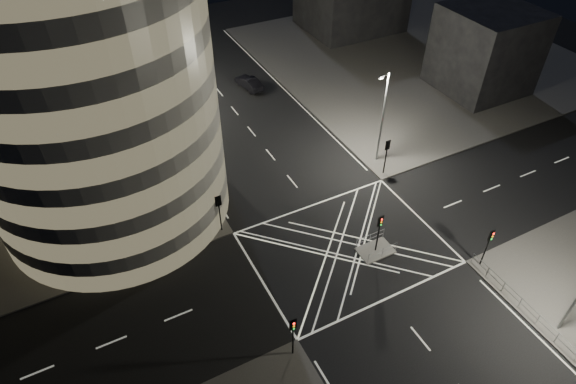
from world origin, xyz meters
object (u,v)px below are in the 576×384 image
central_island (375,250)px  traffic_signal_fr (387,151)px  traffic_signal_island (379,227)px  street_lamp_left_near (188,152)px  sedan (249,83)px  traffic_signal_fl (219,207)px  street_lamp_left_far (137,68)px  traffic_signal_nr (489,241)px  traffic_signal_nl (293,331)px  street_lamp_right_far (382,116)px

central_island → traffic_signal_fr: bearing=50.7°
traffic_signal_island → street_lamp_left_near: street_lamp_left_near is taller
street_lamp_left_near → sedan: street_lamp_left_near is taller
traffic_signal_fl → street_lamp_left_far: bearing=91.6°
central_island → traffic_signal_fl: (-10.80, 8.30, 2.84)m
traffic_signal_fr → sedan: size_ratio=0.88×
traffic_signal_nr → street_lamp_left_far: (-18.24, 36.80, 2.63)m
traffic_signal_island → traffic_signal_nr: bearing=-37.9°
traffic_signal_nl → street_lamp_left_near: size_ratio=0.40×
traffic_signal_nr → traffic_signal_island: (-6.80, 5.30, 0.00)m
traffic_signal_fl → traffic_signal_nl: same height
traffic_signal_fl → central_island: bearing=-37.5°
street_lamp_left_near → street_lamp_right_far: same height
central_island → traffic_signal_nr: traffic_signal_nr is taller
traffic_signal_nl → traffic_signal_island: size_ratio=1.00×
street_lamp_left_near → traffic_signal_nl: bearing=-88.1°
sedan → street_lamp_left_near: bearing=42.0°
traffic_signal_nl → traffic_signal_fr: bearing=37.7°
central_island → sedan: size_ratio=0.66×
traffic_signal_fl → sedan: 25.92m
traffic_signal_fl → street_lamp_left_far: street_lamp_left_far is taller
street_lamp_left_near → sedan: (13.27, 17.33, -4.79)m
traffic_signal_nl → street_lamp_left_far: size_ratio=0.40×
street_lamp_left_near → street_lamp_left_far: size_ratio=1.00×
sedan → traffic_signal_nl: bearing=60.1°
traffic_signal_island → sedan: (1.84, 30.83, -2.17)m
street_lamp_right_far → sedan: bearing=105.4°
traffic_signal_fl → traffic_signal_nl: (0.00, -13.60, 0.00)m
traffic_signal_fl → traffic_signal_fr: same height
traffic_signal_fr → street_lamp_left_far: size_ratio=0.40×
traffic_signal_island → sedan: 30.96m
traffic_signal_nr → street_lamp_left_near: 26.32m
central_island → street_lamp_left_far: (-11.44, 31.50, 5.47)m
traffic_signal_nr → street_lamp_left_near: size_ratio=0.40×
central_island → street_lamp_right_far: bearing=54.7°
traffic_signal_fl → traffic_signal_nr: same height
central_island → traffic_signal_fl: 13.91m
traffic_signal_nl → traffic_signal_island: same height
traffic_signal_fl → street_lamp_right_far: 18.55m
traffic_signal_fl → traffic_signal_nl: 13.60m
traffic_signal_nl → street_lamp_left_near: (-0.64, 18.80, 2.63)m
traffic_signal_fr → street_lamp_right_far: (0.64, 2.20, 2.63)m
traffic_signal_fl → traffic_signal_nl: bearing=-90.0°
central_island → traffic_signal_nr: bearing=-37.9°
street_lamp_left_near → street_lamp_left_far: bearing=90.0°
central_island → street_lamp_right_far: size_ratio=0.30×
street_lamp_left_far → street_lamp_right_far: size_ratio=1.00×
traffic_signal_island → traffic_signal_fr: bearing=50.7°
traffic_signal_fl → street_lamp_right_far: (18.24, 2.20, 2.63)m
traffic_signal_nl → sedan: bearing=70.7°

